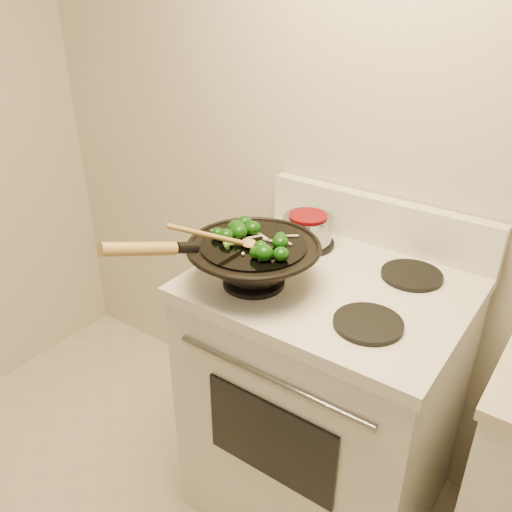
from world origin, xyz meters
The scene contains 5 objects.
stove centered at (-0.20, 1.17, 0.47)m, with size 0.78×0.67×1.08m.
wok centered at (-0.39, 1.02, 1.00)m, with size 0.38×0.62×0.25m.
stirfry centered at (-0.40, 1.02, 1.07)m, with size 0.29×0.20×0.04m.
wooden_spoon centered at (-0.42, 0.94, 1.09)m, with size 0.16×0.23×0.11m.
saucepan centered at (-0.38, 1.32, 0.98)m, with size 0.16×0.25×0.09m.
Camera 1 is at (0.40, -0.07, 1.74)m, focal length 38.00 mm.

